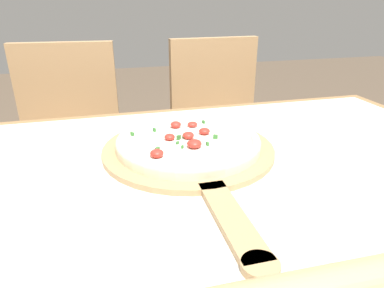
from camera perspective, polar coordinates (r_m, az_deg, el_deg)
dining_table at (r=0.72m, az=1.54°, el=-12.57°), size 1.38×0.86×0.73m
towel_cloth at (r=0.66m, az=1.64°, el=-5.14°), size 1.30×0.78×0.00m
pizza_peel at (r=0.73m, az=-0.15°, el=-1.51°), size 0.37×0.58×0.01m
pizza at (r=0.74m, az=-0.60°, el=0.53°), size 0.31×0.31×0.04m
rolling_pin at (r=0.43m, az=24.68°, el=-20.87°), size 0.42×0.06×0.05m
chair_left at (r=1.42m, az=-19.53°, el=-0.02°), size 0.43×0.43×0.89m
chair_right at (r=1.48m, az=4.56°, el=2.34°), size 0.41×0.41×0.89m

